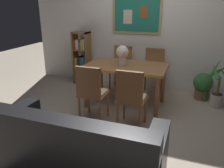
% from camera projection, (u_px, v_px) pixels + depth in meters
% --- Properties ---
extents(ground_plane, '(12.00, 12.00, 0.00)m').
position_uv_depth(ground_plane, '(122.00, 119.00, 3.64)').
color(ground_plane, tan).
extents(wall_back_with_painting, '(5.20, 0.14, 2.60)m').
position_uv_depth(wall_back_with_painting, '(147.00, 26.00, 4.70)').
color(wall_back_with_painting, silver).
rests_on(wall_back_with_painting, ground_plane).
extents(dining_table, '(1.40, 0.86, 0.74)m').
position_uv_depth(dining_table, '(126.00, 71.00, 3.98)').
color(dining_table, brown).
rests_on(dining_table, ground_plane).
extents(dining_chair_far_right, '(0.40, 0.41, 0.91)m').
position_uv_depth(dining_chair_far_right, '(153.00, 68.00, 4.57)').
color(dining_chair_far_right, brown).
rests_on(dining_chair_far_right, ground_plane).
extents(dining_chair_far_left, '(0.40, 0.41, 0.91)m').
position_uv_depth(dining_chair_far_left, '(121.00, 64.00, 4.81)').
color(dining_chair_far_left, brown).
rests_on(dining_chair_far_left, ground_plane).
extents(dining_chair_near_right, '(0.40, 0.41, 0.91)m').
position_uv_depth(dining_chair_near_right, '(131.00, 95.00, 3.21)').
color(dining_chair_near_right, brown).
rests_on(dining_chair_near_right, ground_plane).
extents(dining_chair_near_left, '(0.40, 0.41, 0.91)m').
position_uv_depth(dining_chair_near_left, '(91.00, 90.00, 3.41)').
color(dining_chair_near_left, brown).
rests_on(dining_chair_near_left, ground_plane).
extents(leather_couch, '(1.80, 0.84, 0.84)m').
position_uv_depth(leather_couch, '(73.00, 153.00, 2.33)').
color(leather_couch, black).
rests_on(leather_couch, ground_plane).
extents(bookshelf, '(0.36, 0.28, 1.17)m').
position_uv_depth(bookshelf, '(82.00, 59.00, 5.17)').
color(bookshelf, brown).
rests_on(bookshelf, ground_plane).
extents(potted_ivy, '(0.36, 0.36, 0.55)m').
position_uv_depth(potted_ivy, '(203.00, 85.00, 4.35)').
color(potted_ivy, brown).
rests_on(potted_ivy, ground_plane).
extents(potted_palm, '(0.40, 0.43, 0.85)m').
position_uv_depth(potted_palm, '(219.00, 87.00, 4.00)').
color(potted_palm, '#B2ADA3').
rests_on(potted_palm, ground_plane).
extents(flower_vase, '(0.22, 0.21, 0.34)m').
position_uv_depth(flower_vase, '(122.00, 54.00, 3.89)').
color(flower_vase, beige).
rests_on(flower_vase, dining_table).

